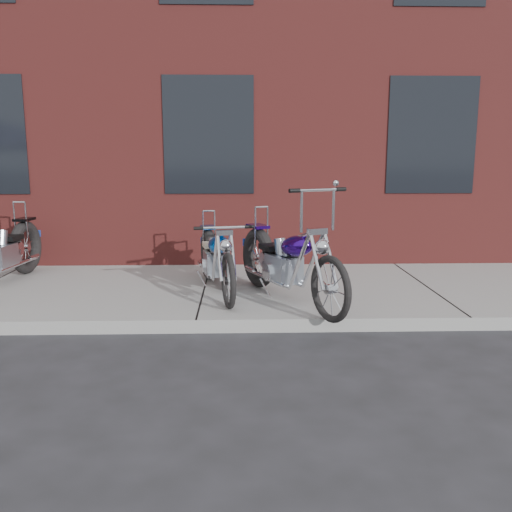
{
  "coord_description": "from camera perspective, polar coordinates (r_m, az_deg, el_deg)",
  "views": [
    {
      "loc": [
        0.48,
        -5.61,
        1.89
      ],
      "look_at": [
        0.67,
        0.8,
        0.7
      ],
      "focal_mm": 38.0,
      "sensor_mm": 36.0,
      "label": 1
    }
  ],
  "objects": [
    {
      "name": "ground",
      "position": [
        5.94,
        -6.31,
        -8.11
      ],
      "size": [
        120.0,
        120.0,
        0.0
      ],
      "primitive_type": "plane",
      "color": "#252526",
      "rests_on": "ground"
    },
    {
      "name": "sidewalk",
      "position": [
        7.35,
        -5.4,
        -3.82
      ],
      "size": [
        22.0,
        3.0,
        0.15
      ],
      "primitive_type": "cube",
      "color": "gray",
      "rests_on": "ground"
    },
    {
      "name": "chopper_purple",
      "position": [
        6.52,
        3.34,
        -0.91
      ],
      "size": [
        1.11,
        2.33,
        1.4
      ],
      "rotation": [
        0.0,
        0.0,
        -1.16
      ],
      "color": "black",
      "rests_on": "sidewalk"
    },
    {
      "name": "chopper_blue",
      "position": [
        7.03,
        -4.16,
        -0.44
      ],
      "size": [
        0.68,
        2.24,
        0.98
      ],
      "rotation": [
        0.0,
        0.0,
        -1.37
      ],
      "color": "black",
      "rests_on": "sidewalk"
    },
    {
      "name": "building_brick",
      "position": [
        13.78,
        -3.9,
        19.3
      ],
      "size": [
        22.0,
        10.0,
        8.0
      ],
      "primitive_type": "cube",
      "color": "maroon",
      "rests_on": "ground"
    }
  ]
}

